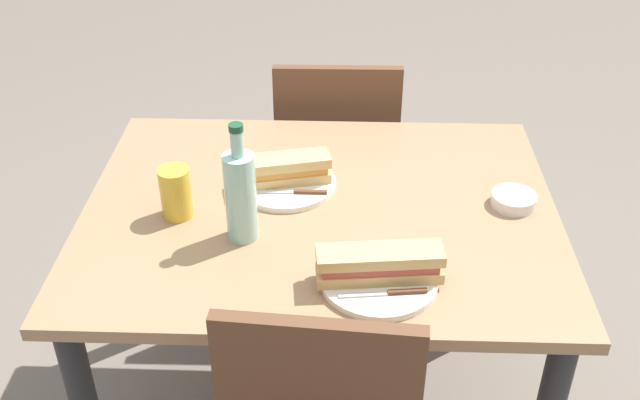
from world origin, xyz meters
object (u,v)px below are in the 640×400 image
olive_bowl (514,200)px  dining_table (320,244)px  plate_near (379,280)px  baguette_sandwich_near (380,264)px  plate_far (286,183)px  water_bottle (241,194)px  beer_glass (176,193)px  knife_near (388,293)px  baguette_sandwich_far (286,169)px  knife_far (295,192)px  chair_near (337,160)px

olive_bowl → dining_table: bearing=3.0°
plate_near → baguette_sandwich_near: baguette_sandwich_near is taller
plate_far → water_bottle: bearing=69.1°
water_bottle → beer_glass: water_bottle is taller
water_bottle → olive_bowl: bearing=-166.8°
knife_near → baguette_sandwich_far: 0.48m
knife_near → plate_far: bearing=-60.6°
dining_table → beer_glass: bearing=7.6°
dining_table → baguette_sandwich_far: (0.09, -0.09, 0.16)m
baguette_sandwich_near → knife_far: baguette_sandwich_near is taller
chair_near → beer_glass: size_ratio=7.07×
knife_near → knife_far: size_ratio=1.00×
knife_near → baguette_sandwich_near: bearing=-72.3°
knife_far → baguette_sandwich_near: bearing=122.0°
baguette_sandwich_near → baguette_sandwich_far: bearing=-59.1°
baguette_sandwich_near → water_bottle: water_bottle is taller
knife_far → olive_bowl: (-0.52, 0.01, -0.00)m
dining_table → chair_near: 0.65m
knife_near → water_bottle: 0.39m
baguette_sandwich_far → water_bottle: water_bottle is taller
dining_table → baguette_sandwich_near: baguette_sandwich_near is taller
plate_near → olive_bowl: (-0.33, -0.30, 0.01)m
dining_table → beer_glass: size_ratio=9.11×
plate_far → beer_glass: size_ratio=1.99×
plate_near → beer_glass: (0.46, -0.23, 0.05)m
plate_near → knife_near: knife_near is taller
dining_table → plate_near: 0.33m
plate_near → plate_far: size_ratio=1.00×
baguette_sandwich_far → beer_glass: size_ratio=1.84×
chair_near → water_bottle: 0.86m
chair_near → baguette_sandwich_far: (0.12, 0.55, 0.29)m
knife_near → water_bottle: size_ratio=0.63×
baguette_sandwich_near → knife_far: (0.19, -0.31, -0.03)m
plate_near → knife_far: size_ratio=1.37×
chair_near → plate_near: (-0.10, 0.91, 0.25)m
baguette_sandwich_far → olive_bowl: size_ratio=2.12×
baguette_sandwich_near → knife_near: size_ratio=1.47×
baguette_sandwich_far → knife_far: (-0.02, 0.05, -0.03)m
dining_table → knife_far: (0.06, -0.04, 0.13)m
knife_near → plate_far: 0.48m
plate_near → plate_far: same height
chair_near → knife_far: 0.66m
beer_glass → knife_near: bearing=149.4°
dining_table → knife_near: (-0.15, 0.33, 0.13)m
knife_far → beer_glass: size_ratio=1.46×
plate_far → knife_far: (-0.02, 0.05, 0.01)m
chair_near → olive_bowl: size_ratio=8.19×
dining_table → olive_bowl: size_ratio=10.55×
baguette_sandwich_far → knife_far: size_ratio=1.26×
dining_table → knife_far: 0.15m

